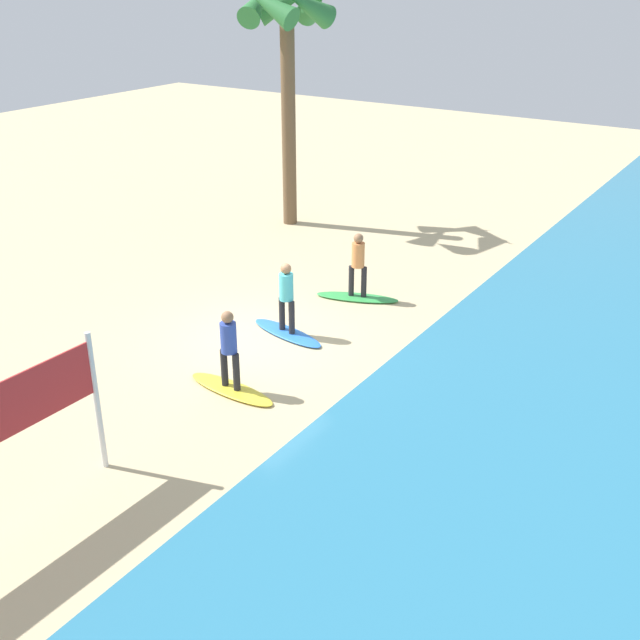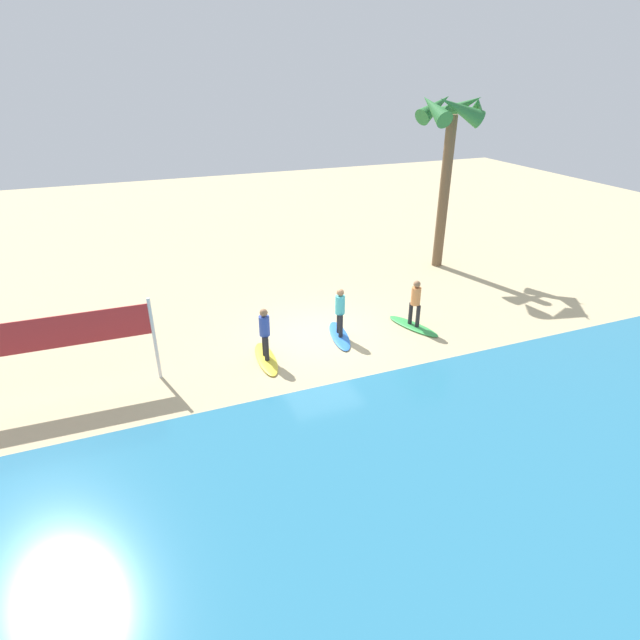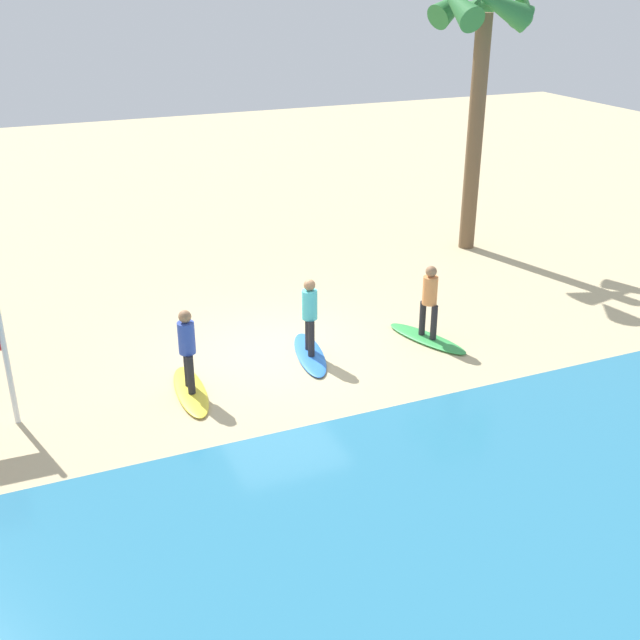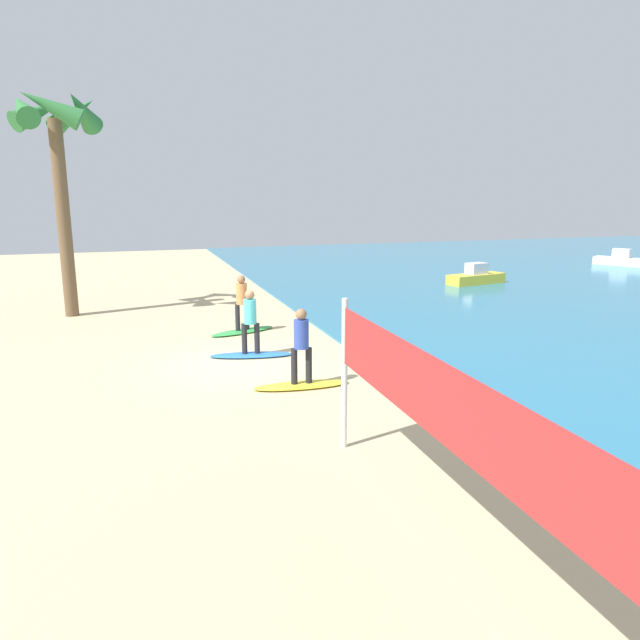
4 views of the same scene
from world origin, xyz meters
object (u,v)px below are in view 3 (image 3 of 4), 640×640
object	(u,v)px
surfboard_blue	(310,354)
palm_tree	(483,33)
surfer_green	(430,297)
surfboard_green	(427,338)
surfer_blue	(310,311)
surfboard_yellow	(191,391)
surfer_yellow	(187,345)

from	to	relation	value
surfboard_blue	palm_tree	size ratio (longest dim) A/B	0.29
surfer_green	surfboard_green	bearing A→B (deg)	0.00
surfer_green	surfer_blue	world-z (taller)	same
surfboard_blue	surfer_blue	distance (m)	0.99
surfer_blue	palm_tree	bearing A→B (deg)	-145.33
surfer_green	surfboard_blue	size ratio (longest dim) A/B	0.78
surfboard_blue	surfboard_yellow	bearing A→B (deg)	-66.92
surfer_green	palm_tree	size ratio (longest dim) A/B	0.22
surfboard_blue	surfboard_yellow	size ratio (longest dim) A/B	1.00
surfboard_green	surfer_blue	distance (m)	2.85
surfer_yellow	surfer_green	bearing A→B (deg)	-177.07
surfboard_blue	surfboard_yellow	distance (m)	2.76
surfboard_green	palm_tree	bearing A→B (deg)	120.21
surfboard_green	surfboard_blue	distance (m)	2.67
surfboard_yellow	palm_tree	world-z (taller)	palm_tree
surfboard_yellow	palm_tree	size ratio (longest dim) A/B	0.29
surfer_yellow	palm_tree	xyz separation A→B (m)	(-9.61, -5.34, 4.87)
surfboard_green	palm_tree	xyz separation A→B (m)	(-4.25, -5.07, 5.86)
surfer_green	surfer_blue	bearing A→B (deg)	-6.10
surfboard_green	surfer_yellow	xyz separation A→B (m)	(5.36, 0.27, 0.99)
surfboard_blue	surfer_blue	xyz separation A→B (m)	(0.00, 0.00, 0.99)
surfboard_yellow	surfer_yellow	world-z (taller)	surfer_yellow
palm_tree	surfer_blue	bearing A→B (deg)	34.67
surfboard_yellow	surfer_yellow	bearing A→B (deg)	-176.18
surfer_green	surfboard_blue	bearing A→B (deg)	-6.10
surfer_blue	palm_tree	size ratio (longest dim) A/B	0.22
surfer_green	surfboard_yellow	world-z (taller)	surfer_green
palm_tree	surfboard_green	bearing A→B (deg)	49.98
surfboard_green	palm_tree	size ratio (longest dim) A/B	0.29
palm_tree	surfer_yellow	bearing A→B (deg)	29.06
palm_tree	surfboard_yellow	bearing A→B (deg)	29.06
surfer_green	surfer_yellow	world-z (taller)	same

